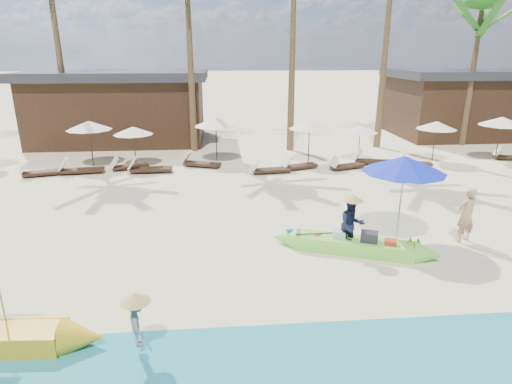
{
  "coord_description": "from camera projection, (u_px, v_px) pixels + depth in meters",
  "views": [
    {
      "loc": [
        -1.89,
        -10.03,
        5.43
      ],
      "look_at": [
        -0.86,
        2.0,
        1.45
      ],
      "focal_mm": 30.0,
      "sensor_mm": 36.0,
      "label": 1
    }
  ],
  "objects": [
    {
      "name": "ground",
      "position": [
        295.0,
        266.0,
        11.35
      ],
      "size": [
        240.0,
        240.0,
        0.0
      ],
      "primitive_type": "plane",
      "color": "beige",
      "rests_on": "ground"
    },
    {
      "name": "green_canoe",
      "position": [
        353.0,
        245.0,
        12.07
      ],
      "size": [
        5.0,
        2.19,
        0.67
      ],
      "rotation": [
        0.0,
        0.0,
        -0.37
      ],
      "color": "#7CE947",
      "rests_on": "ground"
    },
    {
      "name": "tourist",
      "position": [
        466.0,
        215.0,
        12.58
      ],
      "size": [
        0.72,
        0.57,
        1.71
      ],
      "primitive_type": "imported",
      "rotation": [
        0.0,
        0.0,
        3.44
      ],
      "color": "tan",
      "rests_on": "ground"
    },
    {
      "name": "vendor_green",
      "position": [
        351.0,
        226.0,
        11.94
      ],
      "size": [
        0.85,
        0.7,
        1.59
      ],
      "primitive_type": "imported",
      "rotation": [
        0.0,
        0.0,
        0.13
      ],
      "color": "#131C36",
      "rests_on": "ground"
    },
    {
      "name": "vendor_yellow",
      "position": [
        137.0,
        322.0,
        7.89
      ],
      "size": [
        0.56,
        0.72,
        0.98
      ],
      "primitive_type": "imported",
      "rotation": [
        0.0,
        0.0,
        1.92
      ],
      "color": "gray",
      "rests_on": "ground"
    },
    {
      "name": "blue_umbrella",
      "position": [
        405.0,
        164.0,
        12.33
      ],
      "size": [
        2.4,
        2.4,
        2.58
      ],
      "color": "#99999E",
      "rests_on": "ground"
    },
    {
      "name": "resort_parasol_3",
      "position": [
        89.0,
        125.0,
        20.67
      ],
      "size": [
        2.18,
        2.18,
        2.24
      ],
      "color": "#392317",
      "rests_on": "ground"
    },
    {
      "name": "lounger_3_left",
      "position": [
        41.0,
        171.0,
        19.49
      ],
      "size": [
        1.98,
        1.06,
        0.64
      ],
      "rotation": [
        0.0,
        0.0,
        0.27
      ],
      "color": "#392317",
      "rests_on": "ground"
    },
    {
      "name": "lounger_3_right",
      "position": [
        79.0,
        169.0,
        19.85
      ],
      "size": [
        2.03,
        0.83,
        0.67
      ],
      "rotation": [
        0.0,
        0.0,
        0.12
      ],
      "color": "#392317",
      "rests_on": "ground"
    },
    {
      "name": "resort_parasol_4",
      "position": [
        133.0,
        131.0,
        20.7
      ],
      "size": [
        1.91,
        1.91,
        1.97
      ],
      "color": "#392317",
      "rests_on": "ground"
    },
    {
      "name": "lounger_4_left",
      "position": [
        128.0,
        165.0,
        20.57
      ],
      "size": [
        1.84,
        1.11,
        0.6
      ],
      "rotation": [
        0.0,
        0.0,
        0.35
      ],
      "color": "#392317",
      "rests_on": "ground"
    },
    {
      "name": "lounger_4_right",
      "position": [
        148.0,
        168.0,
        20.01
      ],
      "size": [
        2.02,
        0.67,
        0.68
      ],
      "rotation": [
        0.0,
        0.0,
        0.03
      ],
      "color": "#392317",
      "rests_on": "ground"
    },
    {
      "name": "resort_parasol_5",
      "position": [
        216.0,
        122.0,
        21.61
      ],
      "size": [
        2.19,
        2.19,
        2.25
      ],
      "color": "#392317",
      "rests_on": "ground"
    },
    {
      "name": "lounger_5_left",
      "position": [
        200.0,
        163.0,
        21.05
      ],
      "size": [
        1.99,
        1.19,
        0.65
      ],
      "rotation": [
        0.0,
        0.0,
        -0.34
      ],
      "color": "#392317",
      "rests_on": "ground"
    },
    {
      "name": "resort_parasol_6",
      "position": [
        310.0,
        125.0,
        21.31
      ],
      "size": [
        2.09,
        2.09,
        2.15
      ],
      "color": "#392317",
      "rests_on": "ground"
    },
    {
      "name": "lounger_6_left",
      "position": [
        268.0,
        169.0,
        19.92
      ],
      "size": [
        1.9,
        0.8,
        0.62
      ],
      "rotation": [
        0.0,
        0.0,
        0.13
      ],
      "color": "#392317",
      "rests_on": "ground"
    },
    {
      "name": "lounger_6_right",
      "position": [
        297.0,
        165.0,
        20.58
      ],
      "size": [
        1.9,
        1.12,
        0.62
      ],
      "rotation": [
        0.0,
        0.0,
        0.33
      ],
      "color": "#392317",
      "rests_on": "ground"
    },
    {
      "name": "resort_parasol_7",
      "position": [
        360.0,
        129.0,
        21.75
      ],
      "size": [
        1.8,
        1.8,
        1.86
      ],
      "color": "#392317",
      "rests_on": "ground"
    },
    {
      "name": "lounger_7_left",
      "position": [
        345.0,
        165.0,
        20.61
      ],
      "size": [
        1.87,
        1.12,
        0.61
      ],
      "rotation": [
        0.0,
        0.0,
        0.34
      ],
      "color": "#392317",
      "rests_on": "ground"
    },
    {
      "name": "lounger_7_right",
      "position": [
        371.0,
        160.0,
        21.45
      ],
      "size": [
        2.08,
        1.07,
        0.68
      ],
      "rotation": [
        0.0,
        0.0,
        -0.24
      ],
      "color": "#392317",
      "rests_on": "ground"
    },
    {
      "name": "resort_parasol_8",
      "position": [
        437.0,
        125.0,
        21.65
      ],
      "size": [
        2.01,
        2.01,
        2.07
      ],
      "color": "#392317",
      "rests_on": "ground"
    },
    {
      "name": "lounger_8_left",
      "position": [
        412.0,
        162.0,
        21.18
      ],
      "size": [
        1.79,
        0.85,
        0.59
      ],
      "rotation": [
        0.0,
        0.0,
        -0.19
      ],
      "color": "#392317",
      "rests_on": "ground"
    },
    {
      "name": "resort_parasol_9",
      "position": [
        502.0,
        121.0,
        21.68
      ],
      "size": [
        2.21,
        2.21,
        2.28
      ],
      "color": "#392317",
      "rests_on": "ground"
    },
    {
      "name": "lounger_9_left",
      "position": [
        510.0,
        156.0,
        22.37
      ],
      "size": [
        1.85,
        1.01,
        0.6
      ],
      "rotation": [
        0.0,
        0.0,
        -0.28
      ],
      "color": "#392317",
      "rests_on": "ground"
    },
    {
      "name": "palm_6",
      "position": [
        480.0,
        21.0,
        23.92
      ],
      "size": [
        2.08,
        2.08,
        8.51
      ],
      "color": "brown",
      "rests_on": "ground"
    },
    {
      "name": "pavilion_west",
      "position": [
        120.0,
        106.0,
        26.57
      ],
      "size": [
        10.8,
        6.6,
        4.3
      ],
      "color": "#392317",
      "rests_on": "ground"
    },
    {
      "name": "pavilion_east",
      "position": [
        459.0,
        102.0,
        28.36
      ],
      "size": [
        8.8,
        6.6,
        4.3
      ],
      "color": "#392317",
      "rests_on": "ground"
    }
  ]
}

